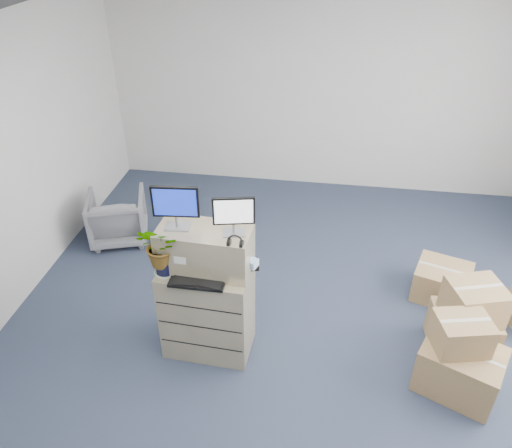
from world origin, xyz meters
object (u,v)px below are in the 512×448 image
object	(u,v)px
monitor_left	(176,205)
keyboard	(197,282)
monitor_right	(234,214)
potted_plant	(163,251)
water_bottle	(217,257)
filing_cabinet_lower	(208,310)
office_chair	(117,215)

from	to	relation	value
monitor_left	keyboard	bearing A→B (deg)	-52.95
monitor_right	potted_plant	bearing A→B (deg)	178.01
water_bottle	monitor_left	bearing A→B (deg)	-178.75
filing_cabinet_lower	water_bottle	world-z (taller)	water_bottle
keyboard	potted_plant	distance (m)	0.39
monitor_right	office_chair	world-z (taller)	monitor_right
potted_plant	water_bottle	bearing A→B (deg)	17.16
keyboard	office_chair	world-z (taller)	keyboard
monitor_right	water_bottle	world-z (taller)	monitor_right
filing_cabinet_lower	potted_plant	size ratio (longest dim) A/B	1.79
monitor_right	potted_plant	xyz separation A→B (m)	(-0.60, -0.11, -0.36)
filing_cabinet_lower	office_chair	xyz separation A→B (m)	(-1.55, 1.63, -0.12)
water_bottle	potted_plant	distance (m)	0.46
filing_cabinet_lower	keyboard	size ratio (longest dim) A/B	1.96
monitor_right	monitor_left	bearing A→B (deg)	165.67
keyboard	water_bottle	bearing A→B (deg)	62.26
monitor_right	keyboard	world-z (taller)	monitor_right
keyboard	office_chair	size ratio (longest dim) A/B	0.69
monitor_left	office_chair	xyz separation A→B (m)	(-1.32, 1.58, -1.20)
keyboard	potted_plant	bearing A→B (deg)	162.64
monitor_right	keyboard	size ratio (longest dim) A/B	0.72
keyboard	monitor_left	bearing A→B (deg)	132.32
monitor_left	filing_cabinet_lower	bearing A→B (deg)	-17.26
filing_cabinet_lower	monitor_left	size ratio (longest dim) A/B	2.36
monitor_left	monitor_right	xyz separation A→B (m)	(0.49, -0.02, -0.03)
potted_plant	office_chair	bearing A→B (deg)	125.51
filing_cabinet_lower	keyboard	bearing A→B (deg)	-94.21
keyboard	water_bottle	xyz separation A→B (m)	(0.12, 0.23, 0.11)
monitor_left	monitor_right	distance (m)	0.49
potted_plant	monitor_right	bearing A→B (deg)	10.01
monitor_right	keyboard	bearing A→B (deg)	-157.06
potted_plant	office_chair	distance (m)	2.25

